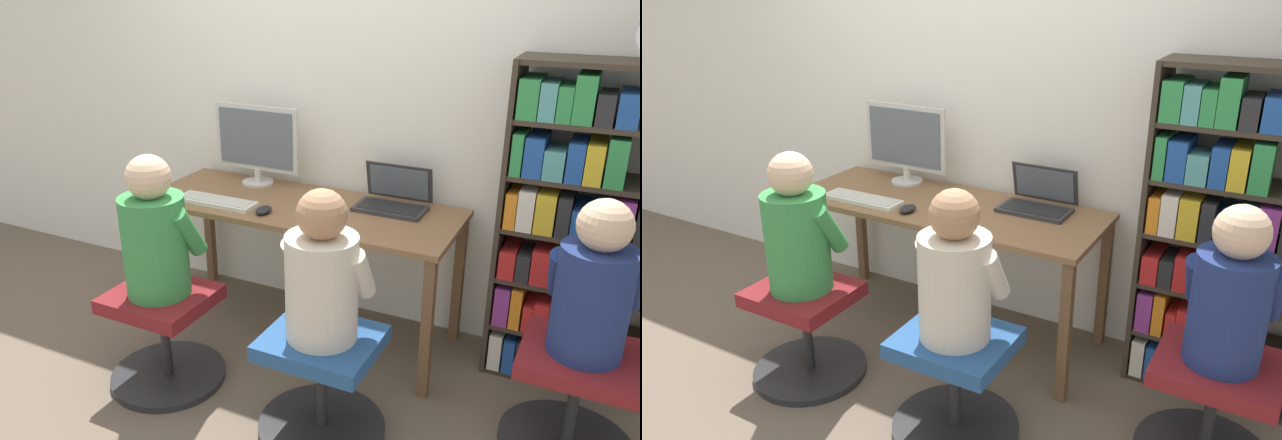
{
  "view_description": "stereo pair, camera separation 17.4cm",
  "coord_description": "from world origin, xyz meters",
  "views": [
    {
      "loc": [
        1.47,
        -2.42,
        1.9
      ],
      "look_at": [
        0.22,
        0.13,
        0.78
      ],
      "focal_mm": 35.0,
      "sensor_mm": 36.0,
      "label": 1
    },
    {
      "loc": [
        1.63,
        -2.34,
        1.9
      ],
      "look_at": [
        0.22,
        0.13,
        0.78
      ],
      "focal_mm": 35.0,
      "sensor_mm": 36.0,
      "label": 2
    }
  ],
  "objects": [
    {
      "name": "person_near_shelf",
      "position": [
        1.48,
        -0.04,
        0.77
      ],
      "size": [
        0.35,
        0.31,
        0.65
      ],
      "color": "navy",
      "rests_on": "office_chair_side"
    },
    {
      "name": "ground_plane",
      "position": [
        0.0,
        0.0,
        0.0
      ],
      "size": [
        14.0,
        14.0,
        0.0
      ],
      "primitive_type": "plane",
      "color": "brown"
    },
    {
      "name": "office_chair_side",
      "position": [
        1.48,
        -0.04,
        0.25
      ],
      "size": [
        0.57,
        0.57,
        0.49
      ],
      "color": "#262628",
      "rests_on": "ground_plane"
    },
    {
      "name": "bookshelf",
      "position": [
        1.33,
        0.49,
        0.83
      ],
      "size": [
        0.77,
        0.32,
        1.57
      ],
      "color": "#382D23",
      "rests_on": "ground_plane"
    },
    {
      "name": "laptop",
      "position": [
        0.47,
        0.49,
        0.81
      ],
      "size": [
        0.36,
        0.26,
        0.22
      ],
      "color": "#2D2D30",
      "rests_on": "desk"
    },
    {
      "name": "desk",
      "position": [
        0.0,
        0.33,
        0.68
      ],
      "size": [
        1.71,
        0.65,
        0.76
      ],
      "color": "brown",
      "rests_on": "ground_plane"
    },
    {
      "name": "office_chair_right",
      "position": [
        0.48,
        -0.4,
        0.25
      ],
      "size": [
        0.57,
        0.57,
        0.49
      ],
      "color": "#262628",
      "rests_on": "ground_plane"
    },
    {
      "name": "wall_back",
      "position": [
        0.0,
        0.72,
        1.3
      ],
      "size": [
        10.0,
        0.05,
        2.6
      ],
      "color": "white",
      "rests_on": "ground_plane"
    },
    {
      "name": "keyboard",
      "position": [
        -0.4,
        0.14,
        0.77
      ],
      "size": [
        0.45,
        0.14,
        0.03
      ],
      "color": "silver",
      "rests_on": "desk"
    },
    {
      "name": "person_at_monitor",
      "position": [
        -0.38,
        -0.38,
        0.79
      ],
      "size": [
        0.37,
        0.32,
        0.68
      ],
      "color": "#388C47",
      "rests_on": "office_chair_left"
    },
    {
      "name": "office_chair_left",
      "position": [
        -0.38,
        -0.39,
        0.25
      ],
      "size": [
        0.57,
        0.57,
        0.49
      ],
      "color": "#262628",
      "rests_on": "ground_plane"
    },
    {
      "name": "computer_mouse_by_keyboard",
      "position": [
        -0.1,
        0.13,
        0.78
      ],
      "size": [
        0.07,
        0.11,
        0.04
      ],
      "color": "black",
      "rests_on": "desk"
    },
    {
      "name": "desktop_monitor",
      "position": [
        -0.39,
        0.53,
        1.0
      ],
      "size": [
        0.53,
        0.18,
        0.46
      ],
      "color": "beige",
      "rests_on": "desk"
    },
    {
      "name": "person_at_laptop",
      "position": [
        0.48,
        -0.39,
        0.77
      ],
      "size": [
        0.37,
        0.32,
        0.65
      ],
      "color": "beige",
      "rests_on": "office_chair_right"
    }
  ]
}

